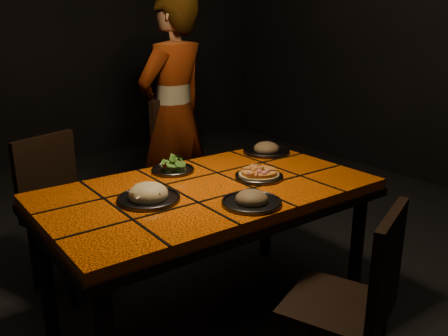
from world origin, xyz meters
TOP-DOWN VIEW (x-y plane):
  - room_shell at (0.00, 0.00)m, footprint 6.04×7.04m
  - dining_table at (0.00, 0.00)m, footprint 1.62×0.92m
  - chair_near at (0.15, -0.81)m, footprint 0.51×0.51m
  - chair_far_left at (-0.48, 0.83)m, footprint 0.52×0.52m
  - chair_far_right at (0.53, 1.06)m, footprint 0.58×0.58m
  - diner at (0.47, 1.12)m, footprint 0.73×0.59m
  - plate_pizza at (0.28, -0.05)m, footprint 0.29×0.29m
  - plate_pasta at (-0.33, 0.01)m, footprint 0.29×0.29m
  - plate_salad at (-0.02, 0.31)m, footprint 0.23×0.23m
  - plate_mushroom_a at (0.02, -0.31)m, footprint 0.27×0.27m
  - plate_mushroom_b at (0.64, 0.29)m, footprint 0.29×0.29m

SIDE VIEW (x-z plane):
  - chair_near at x=0.15m, z-range 0.06..0.93m
  - chair_far_left at x=-0.48m, z-range 0.07..0.96m
  - chair_far_right at x=0.53m, z-range 0.07..1.07m
  - dining_table at x=0.00m, z-range 0.30..1.05m
  - plate_pizza at x=0.28m, z-range 0.75..0.79m
  - plate_mushroom_a at x=0.02m, z-range 0.73..0.82m
  - plate_mushroom_b at x=0.64m, z-range 0.73..0.82m
  - plate_pasta at x=-0.33m, z-range 0.73..0.82m
  - plate_salad at x=-0.02m, z-range 0.74..0.81m
  - diner at x=0.47m, z-range 0.00..1.74m
  - room_shell at x=0.00m, z-range -0.04..3.04m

